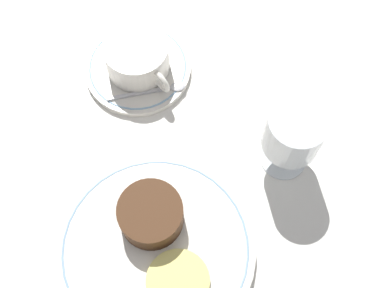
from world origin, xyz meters
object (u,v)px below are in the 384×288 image
dinner_plate (156,249)px  coffee_cup (137,56)px  wine_glass (293,134)px  dessert_cake (151,215)px

dinner_plate → coffee_cup: coffee_cup is taller
coffee_cup → wine_glass: (0.24, 0.07, 0.04)m
dinner_plate → wine_glass: (0.01, 0.21, 0.07)m
wine_glass → coffee_cup: bearing=-164.6°
dinner_plate → wine_glass: size_ratio=2.08×
wine_glass → dinner_plate: bearing=-93.2°
dinner_plate → wine_glass: wine_glass is taller
dinner_plate → coffee_cup: bearing=146.9°
wine_glass → dessert_cake: bearing=-103.0°
dinner_plate → coffee_cup: size_ratio=2.15×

